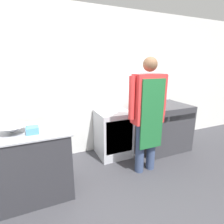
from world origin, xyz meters
TOP-DOWN VIEW (x-y plane):
  - ground_plane at (0.00, 0.00)m, footprint 14.00×14.00m
  - wall_back at (0.00, 1.76)m, footprint 8.00×0.05m
  - prep_counter at (-1.23, 0.85)m, footprint 1.12×0.72m
  - stove at (1.28, 1.29)m, footprint 1.01×0.79m
  - fridge_unit at (0.25, 1.41)m, footprint 0.60×0.60m
  - person_cook at (0.52, 0.72)m, footprint 0.66×0.24m
  - mixing_bowl at (-1.32, 0.84)m, footprint 0.35×0.35m
  - plastic_tub at (-1.10, 0.74)m, footprint 0.14×0.14m
  - stock_pot at (1.06, 1.43)m, footprint 0.27×0.27m

SIDE VIEW (x-z plane):
  - ground_plane at x=0.00m, z-range 0.00..0.00m
  - fridge_unit at x=0.25m, z-range 0.00..0.87m
  - prep_counter at x=-1.23m, z-range 0.00..0.91m
  - stove at x=1.28m, z-range -0.01..0.94m
  - plastic_tub at x=-1.10m, z-range 0.91..0.99m
  - mixing_bowl at x=-1.32m, z-range 0.91..1.00m
  - person_cook at x=0.52m, z-range 0.13..1.95m
  - stock_pot at x=1.06m, z-range 0.95..1.21m
  - wall_back at x=0.00m, z-range 0.00..2.70m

